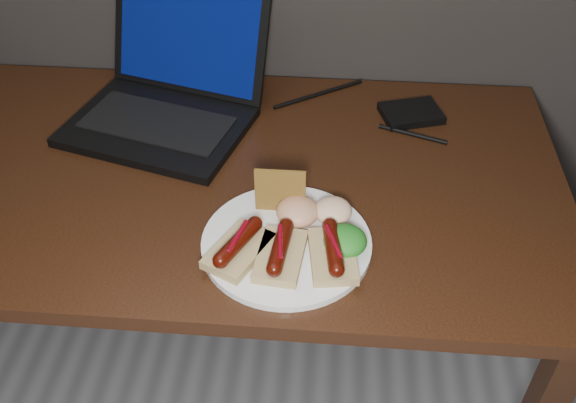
# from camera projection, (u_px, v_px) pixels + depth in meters

# --- Properties ---
(desk) EXTENTS (1.40, 0.70, 0.75)m
(desk) POSITION_uv_depth(u_px,v_px,m) (192.00, 205.00, 1.26)
(desk) COLOR #311C0C
(desk) RESTS_ON ground
(laptop) EXTENTS (0.42, 0.42, 0.25)m
(laptop) POSITION_uv_depth(u_px,v_px,m) (169.00, 92.00, 1.30)
(laptop) COLOR black
(laptop) RESTS_ON desk
(hard_drive) EXTENTS (0.14, 0.12, 0.02)m
(hard_drive) POSITION_uv_depth(u_px,v_px,m) (411.00, 113.00, 1.33)
(hard_drive) COLOR black
(hard_drive) RESTS_ON desk
(desk_cables) EXTENTS (1.01, 0.34, 0.01)m
(desk_cables) POSITION_uv_depth(u_px,v_px,m) (199.00, 122.00, 1.31)
(desk_cables) COLOR black
(desk_cables) RESTS_ON desk
(plate) EXTENTS (0.32, 0.32, 0.01)m
(plate) POSITION_uv_depth(u_px,v_px,m) (286.00, 243.00, 1.05)
(plate) COLOR white
(plate) RESTS_ON desk
(bread_sausage_left) EXTENTS (0.11, 0.13, 0.04)m
(bread_sausage_left) POSITION_uv_depth(u_px,v_px,m) (239.00, 247.00, 1.01)
(bread_sausage_left) COLOR tan
(bread_sausage_left) RESTS_ON plate
(bread_sausage_center) EXTENTS (0.08, 0.12, 0.04)m
(bread_sausage_center) POSITION_uv_depth(u_px,v_px,m) (280.00, 252.00, 1.00)
(bread_sausage_center) COLOR tan
(bread_sausage_center) RESTS_ON plate
(bread_sausage_right) EXTENTS (0.09, 0.12, 0.04)m
(bread_sausage_right) POSITION_uv_depth(u_px,v_px,m) (333.00, 252.00, 1.00)
(bread_sausage_right) COLOR tan
(bread_sausage_right) RESTS_ON plate
(crispbread) EXTENTS (0.09, 0.01, 0.08)m
(crispbread) POSITION_uv_depth(u_px,v_px,m) (280.00, 191.00, 1.07)
(crispbread) COLOR olive
(crispbread) RESTS_ON plate
(salad_greens) EXTENTS (0.07, 0.07, 0.04)m
(salad_greens) POSITION_uv_depth(u_px,v_px,m) (345.00, 241.00, 1.01)
(salad_greens) COLOR #0F4F12
(salad_greens) RESTS_ON plate
(salsa_mound) EXTENTS (0.07, 0.07, 0.04)m
(salsa_mound) POSITION_uv_depth(u_px,v_px,m) (298.00, 211.00, 1.07)
(salsa_mound) COLOR #A62510
(salsa_mound) RESTS_ON plate
(coleslaw_mound) EXTENTS (0.06, 0.06, 0.04)m
(coleslaw_mound) POSITION_uv_depth(u_px,v_px,m) (333.00, 211.00, 1.07)
(coleslaw_mound) COLOR beige
(coleslaw_mound) RESTS_ON plate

